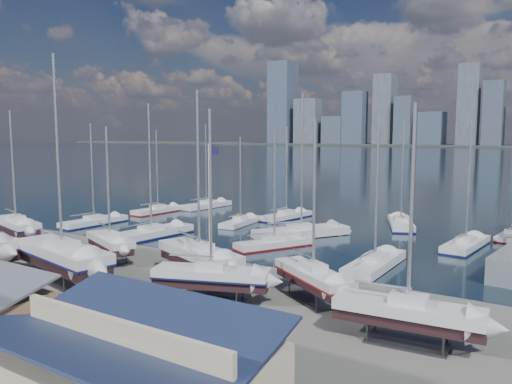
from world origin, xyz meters
The scene contains 24 objects.
ground centered at (0.00, -10.00, 0.00)m, with size 1400.00×1400.00×0.00m, color #605E59.
shed_blue centered at (16.00, -26.00, 2.42)m, with size 13.65×9.45×4.71m.
sailboat_cradle_0 centered at (-23.36, -6.77, 2.05)m, with size 10.05×4.98×15.67m.
sailboat_cradle_2 centered at (-6.85, -6.77, 1.95)m, with size 8.49×5.19×13.62m.
sailboat_cradle_3 centered at (-4.71, -13.93, 2.26)m, with size 12.72×5.70×19.58m.
sailboat_cradle_4 centered at (5.05, -6.99, 2.11)m, with size 10.56×6.20×16.61m.
sailboat_cradle_5 centered at (9.72, -11.25, 2.00)m, with size 9.33×5.53×14.68m.
sailboat_cradle_6 centered at (16.25, -6.97, 1.97)m, with size 8.45×6.65×13.95m.
sailboat_cradle_7 centered at (24.63, -10.97, 2.01)m, with size 9.07×3.23×14.63m.
sailboat_moored_0 centered at (-24.67, 5.72, 0.31)m, with size 3.31×10.20×15.06m.
sailboat_moored_1 centered at (-24.84, 18.79, 0.31)m, with size 3.30×9.66×14.20m.
sailboat_moored_2 centered at (-21.61, 27.53, 0.32)m, with size 3.86×10.43×15.40m.
sailboat_moored_3 centered at (-11.53, 3.84, 0.31)m, with size 4.41×11.90×17.39m.
sailboat_moored_4 centered at (-7.12, 17.09, 0.32)m, with size 3.45×8.89×13.07m.
sailboat_moored_5 centered at (-4.13, 25.07, 0.31)m, with size 4.24×10.10×14.64m.
sailboat_moored_6 centered at (4.30, 7.34, 0.31)m, with size 6.72×9.62×14.16m.
sailboat_moored_7 centered at (4.06, 14.33, 0.33)m, with size 9.59×12.36×18.77m.
sailboat_moored_8 centered at (12.54, 27.96, 0.31)m, with size 6.62×10.87×15.73m.
sailboat_moored_9 centered at (17.00, 4.85, 0.32)m, with size 2.96×10.48×15.81m.
sailboat_moored_10 centered at (22.72, 18.66, 0.31)m, with size 3.82×10.26×14.99m.
sailboat_moored_11 centered at (26.46, 27.50, 0.31)m, with size 3.22×8.21×11.96m.
car_c centered at (7.23, -20.55, 0.78)m, with size 2.57×5.58×1.55m, color gray.
car_d centered at (9.14, -21.29, 0.74)m, with size 2.08×5.12×1.49m, color gray.
flagpole centered at (6.51, -7.22, 6.95)m, with size 1.06×0.12×12.06m.
Camera 1 is at (32.76, -40.62, 12.74)m, focal length 35.00 mm.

